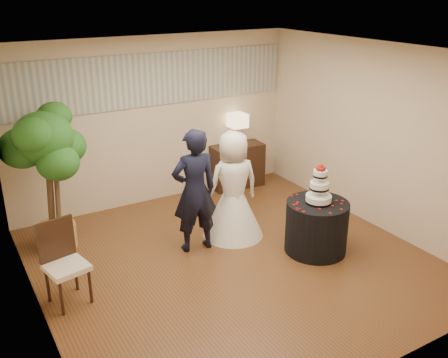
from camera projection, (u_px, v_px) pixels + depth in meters
floor at (233, 260)px, 6.86m from camera, size 5.00×5.00×0.00m
ceiling at (234, 52)px, 5.83m from camera, size 5.00×5.00×0.00m
wall_back at (155, 121)px, 8.35m from camera, size 5.00×0.06×2.80m
wall_front at (383, 248)px, 4.34m from camera, size 5.00×0.06×2.80m
wall_left at (28, 206)px, 5.16m from camera, size 0.06×5.00×2.80m
wall_right at (374, 136)px, 7.53m from camera, size 0.06×5.00×2.80m
mural_border at (153, 80)px, 8.08m from camera, size 4.90×0.02×0.85m
groom at (194, 191)px, 6.86m from camera, size 0.69×0.48×1.78m
bride at (233, 185)px, 7.28m from camera, size 1.01×1.01×1.62m
cake_table at (316, 227)px, 6.99m from camera, size 1.10×1.10×0.74m
wedding_cake at (320, 184)px, 6.75m from camera, size 0.36×0.36×0.56m
console at (237, 166)px, 9.24m from camera, size 0.99×0.49×0.81m
table_lamp at (237, 130)px, 8.98m from camera, size 0.30×0.30×0.58m
ficus_tree at (49, 179)px, 6.82m from camera, size 1.30×1.30×2.11m
side_chair at (66, 265)px, 5.78m from camera, size 0.55×0.57×1.02m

